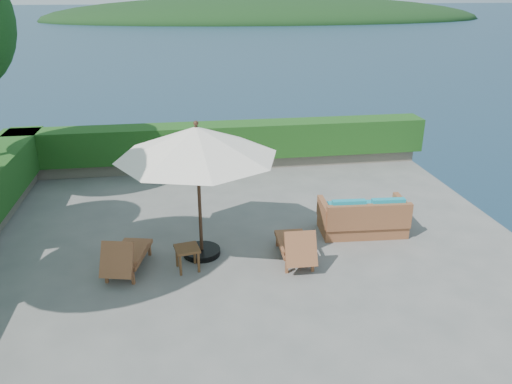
{
  "coord_description": "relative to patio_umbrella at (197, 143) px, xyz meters",
  "views": [
    {
      "loc": [
        -1.17,
        -8.76,
        5.04
      ],
      "look_at": [
        0.3,
        0.8,
        1.1
      ],
      "focal_mm": 35.0,
      "sensor_mm": 36.0,
      "label": 1
    }
  ],
  "objects": [
    {
      "name": "ground",
      "position": [
        0.9,
        -0.29,
        -2.36
      ],
      "size": [
        12.0,
        12.0,
        0.0
      ],
      "primitive_type": "plane",
      "color": "gray",
      "rests_on": "ground"
    },
    {
      "name": "foundation",
      "position": [
        0.9,
        -0.29,
        -3.92
      ],
      "size": [
        12.0,
        12.0,
        3.0
      ],
      "primitive_type": "cube",
      "color": "#544D43",
      "rests_on": "ocean"
    },
    {
      "name": "ocean",
      "position": [
        0.9,
        -0.29,
        -5.37
      ],
      "size": [
        600.0,
        600.0,
        0.0
      ],
      "primitive_type": "plane",
      "color": "#153041",
      "rests_on": "ground"
    },
    {
      "name": "offshore_island",
      "position": [
        25.9,
        139.71,
        -5.37
      ],
      "size": [
        126.0,
        57.6,
        12.6
      ],
      "primitive_type": "ellipsoid",
      "color": "black",
      "rests_on": "ocean"
    },
    {
      "name": "planter_wall_far",
      "position": [
        0.9,
        5.31,
        -2.19
      ],
      "size": [
        12.0,
        0.6,
        0.36
      ],
      "primitive_type": "cube",
      "color": "gray",
      "rests_on": "ground"
    },
    {
      "name": "hedge_far",
      "position": [
        0.9,
        5.31,
        -1.52
      ],
      "size": [
        12.4,
        0.9,
        1.0
      ],
      "primitive_type": "cube",
      "color": "#1B4012",
      "rests_on": "planter_wall_far"
    },
    {
      "name": "patio_umbrella",
      "position": [
        0.0,
        0.0,
        0.0
      ],
      "size": [
        3.47,
        3.47,
        2.8
      ],
      "rotation": [
        0.0,
        0.0,
        0.12
      ],
      "color": "black",
      "rests_on": "ground"
    },
    {
      "name": "lounge_left",
      "position": [
        -1.45,
        -0.47,
        -2.02
      ],
      "size": [
        0.91,
        1.55,
        0.84
      ],
      "rotation": [
        0.0,
        0.0,
        -0.23
      ],
      "color": "brown",
      "rests_on": "ground"
    },
    {
      "name": "lounge_right",
      "position": [
        1.83,
        -0.57,
        -2.01
      ],
      "size": [
        0.69,
        1.48,
        0.84
      ],
      "rotation": [
        0.0,
        0.0,
        -0.03
      ],
      "color": "brown",
      "rests_on": "ground"
    },
    {
      "name": "side_table",
      "position": [
        -0.3,
        -0.54,
        -1.97
      ],
      "size": [
        0.52,
        0.52,
        0.48
      ],
      "rotation": [
        0.0,
        0.0,
        0.18
      ],
      "color": "brown",
      "rests_on": "ground"
    },
    {
      "name": "wicker_loveseat",
      "position": [
        3.58,
        0.43,
        -2.01
      ],
      "size": [
        1.93,
        1.07,
        0.92
      ],
      "rotation": [
        0.0,
        0.0,
        -0.06
      ],
      "color": "brown",
      "rests_on": "ground"
    }
  ]
}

